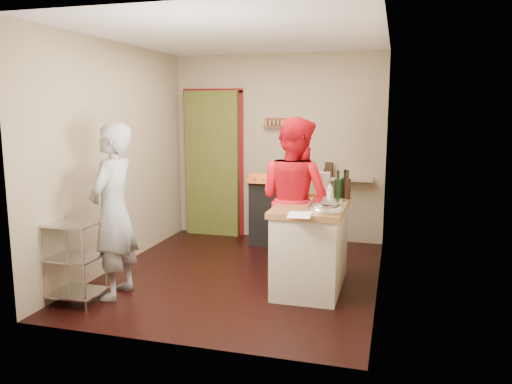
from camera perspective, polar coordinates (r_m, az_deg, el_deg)
floor at (r=5.70m, az=-1.76°, el=-9.41°), size 3.50×3.50×0.00m
back_wall at (r=7.32m, az=-2.41°, el=3.89°), size 3.00×0.44×2.60m
left_wall at (r=6.04m, az=-15.57°, el=3.97°), size 0.04×3.50×2.60m
right_wall at (r=5.17m, az=14.25°, el=3.15°), size 0.04×3.50×2.60m
ceiling at (r=5.44m, az=-1.91°, el=17.56°), size 3.00×3.50×0.02m
stove at (r=6.89m, az=2.16°, el=-2.20°), size 0.60×0.63×1.00m
wire_shelving at (r=5.09m, az=-20.02°, el=-7.13°), size 0.48×0.40×0.80m
island at (r=5.23m, az=6.39°, el=-5.82°), size 0.71×1.33×1.20m
person_stripe at (r=5.05m, az=-16.00°, el=-2.15°), size 0.44×0.65×1.72m
person_red at (r=5.37m, az=4.40°, el=-0.89°), size 1.07×1.00×1.76m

